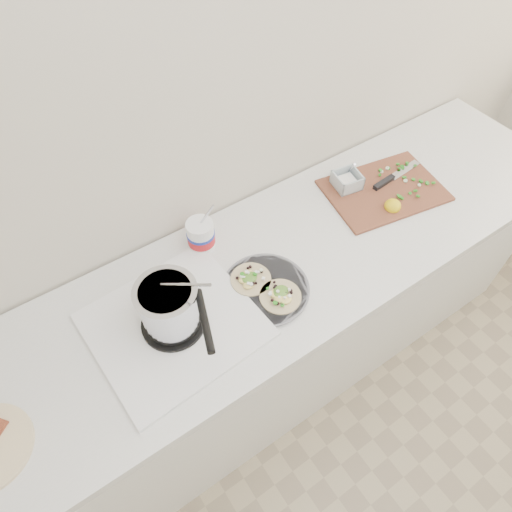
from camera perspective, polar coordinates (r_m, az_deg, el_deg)
counter at (r=2.01m, az=4.23°, el=-7.03°), size 2.44×0.66×0.90m
stove at (r=1.41m, az=-10.61°, el=-7.03°), size 0.52×0.48×0.24m
taco_plate at (r=1.51m, az=1.19°, el=-3.97°), size 0.30×0.30×0.04m
tub at (r=1.60m, az=-6.85°, el=2.84°), size 0.10×0.10×0.22m
cutboard at (r=1.89m, az=15.39°, el=8.33°), size 0.50×0.39×0.07m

